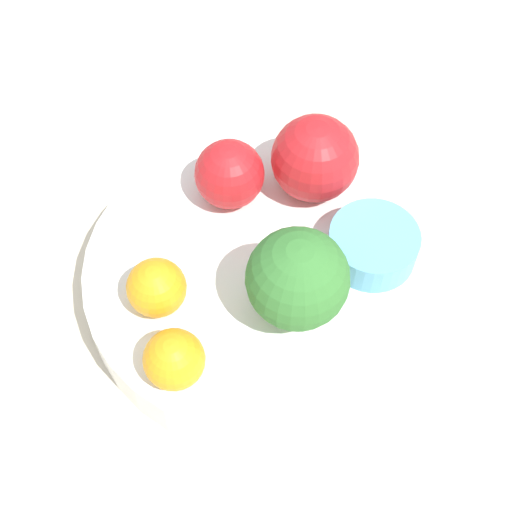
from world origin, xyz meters
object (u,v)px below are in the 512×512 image
object	(u,v)px
broccoli	(297,280)
apple_green	(315,159)
apple_red	(229,174)
orange_back	(174,360)
small_cup	(374,249)
orange_front	(157,288)
bowl	(256,279)

from	to	relation	value
broccoli	apple_green	size ratio (longest dim) A/B	1.18
apple_red	orange_back	size ratio (longest dim) A/B	1.30
orange_back	small_cup	size ratio (longest dim) A/B	0.62
orange_front	small_cup	world-z (taller)	orange_front
bowl	apple_red	world-z (taller)	apple_red
bowl	small_cup	distance (m)	0.08
broccoli	orange_front	xyz separation A→B (m)	(-0.01, -0.09, -0.02)
small_cup	bowl	bearing A→B (deg)	-92.50
apple_green	small_cup	xyz separation A→B (m)	(0.07, 0.03, -0.02)
bowl	apple_green	distance (m)	0.09
orange_front	small_cup	xyz separation A→B (m)	(-0.02, 0.14, -0.01)
orange_back	small_cup	world-z (taller)	orange_back
apple_red	orange_back	xyz separation A→B (m)	(0.13, -0.04, -0.01)
broccoli	apple_red	distance (m)	0.10
bowl	apple_green	bearing A→B (deg)	143.23
apple_green	small_cup	bearing A→B (deg)	25.40
orange_back	apple_red	bearing A→B (deg)	162.07
bowl	orange_back	size ratio (longest dim) A/B	6.23
broccoli	orange_back	bearing A→B (deg)	-65.30
bowl	orange_back	distance (m)	0.10
orange_back	orange_front	bearing A→B (deg)	-169.45
apple_green	broccoli	bearing A→B (deg)	-14.17
bowl	orange_front	distance (m)	0.08
bowl	small_cup	xyz separation A→B (m)	(0.00, 0.08, 0.03)
apple_red	apple_green	size ratio (longest dim) A/B	0.80
orange_front	orange_back	world-z (taller)	same
bowl	small_cup	world-z (taller)	small_cup
apple_red	orange_back	world-z (taller)	apple_red
orange_front	bowl	bearing A→B (deg)	109.79
orange_front	orange_back	size ratio (longest dim) A/B	1.02
small_cup	broccoli	bearing A→B (deg)	-58.55
broccoli	apple_green	xyz separation A→B (m)	(-0.10, 0.03, -0.01)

